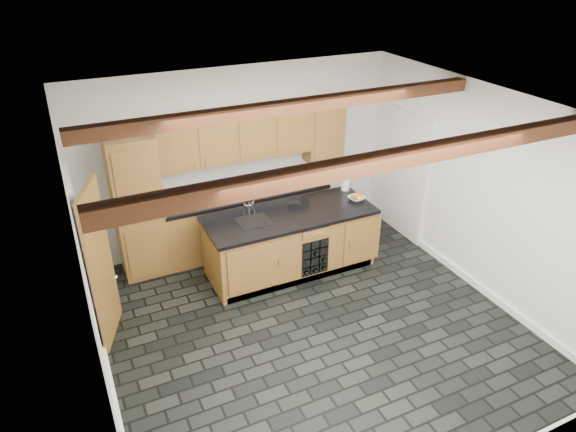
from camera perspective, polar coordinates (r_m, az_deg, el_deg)
name	(u,v)px	position (r m, az deg, el deg)	size (l,w,h in m)	color
ground	(312,325)	(6.74, 2.68, -11.97)	(5.00, 5.00, 0.00)	black
room_shell	(288,203)	(6.26, 0.06, 1.43)	(5.01, 5.00, 5.00)	white
back_cabinetry	(223,193)	(7.83, -7.21, 2.53)	(3.65, 0.62, 2.20)	#9D6832
island	(291,242)	(7.51, 0.31, -2.89)	(2.48, 0.96, 0.93)	#9D6832
faucet	(253,218)	(7.12, -3.91, -0.23)	(0.45, 0.40, 0.34)	black
kitchen_scale	(295,204)	(7.49, 0.74, 1.33)	(0.23, 0.19, 0.06)	black
fruit_bowl	(356,198)	(7.73, 7.60, 1.95)	(0.24, 0.24, 0.06)	beige
fruit_cluster	(356,197)	(7.71, 7.61, 2.16)	(0.16, 0.17, 0.07)	red
paper_towel	(346,182)	(8.00, 6.42, 3.82)	(0.13, 0.13, 0.27)	white
mug	(164,206)	(7.62, -13.60, 1.14)	(0.10, 0.10, 0.10)	white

